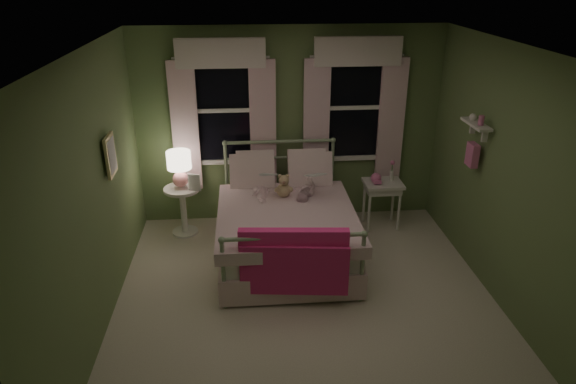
{
  "coord_description": "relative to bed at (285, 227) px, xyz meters",
  "views": [
    {
      "loc": [
        -0.58,
        -4.42,
        3.26
      ],
      "look_at": [
        -0.14,
        0.66,
        1.0
      ],
      "focal_mm": 32.0,
      "sensor_mm": 36.0,
      "label": 1
    }
  ],
  "objects": [
    {
      "name": "nightstand_right",
      "position": [
        1.34,
        0.65,
        0.17
      ],
      "size": [
        0.5,
        0.4,
        0.64
      ],
      "color": "white",
      "rests_on": "ground"
    },
    {
      "name": "window_right",
      "position": [
        0.99,
        1.03,
        1.24
      ],
      "size": [
        1.34,
        0.13,
        1.96
      ],
      "color": "black",
      "rests_on": "room_shell"
    },
    {
      "name": "bed",
      "position": [
        0.0,
        0.0,
        0.0
      ],
      "size": [
        1.58,
        2.04,
        1.18
      ],
      "color": "white",
      "rests_on": "ground"
    },
    {
      "name": "wall_shelf",
      "position": [
        2.04,
        -0.3,
        1.14
      ],
      "size": [
        0.15,
        0.5,
        0.6
      ],
      "color": "white",
      "rests_on": "room_shell"
    },
    {
      "name": "child_right",
      "position": [
        0.28,
        0.42,
        0.55
      ],
      "size": [
        0.42,
        0.36,
        0.73
      ],
      "primitive_type": "imported",
      "rotation": [
        0.0,
        0.0,
        2.86
      ],
      "color": "#F7D1DD",
      "rests_on": "bed"
    },
    {
      "name": "book_right",
      "position": [
        0.28,
        0.17,
        0.54
      ],
      "size": [
        0.22,
        0.16,
        0.26
      ],
      "primitive_type": "imported",
      "rotation": [
        1.22,
        0.0,
        0.28
      ],
      "color": "beige",
      "rests_on": "child_right"
    },
    {
      "name": "book_nightstand",
      "position": [
        -1.18,
        0.61,
        0.27
      ],
      "size": [
        0.22,
        0.26,
        0.02
      ],
      "primitive_type": "imported",
      "rotation": [
        0.0,
        0.0,
        -0.31
      ],
      "color": "beige",
      "rests_on": "nightstand_left"
    },
    {
      "name": "window_left",
      "position": [
        -0.71,
        1.03,
        1.24
      ],
      "size": [
        1.34,
        0.13,
        1.96
      ],
      "color": "black",
      "rests_on": "room_shell"
    },
    {
      "name": "framed_picture",
      "position": [
        -1.81,
        -0.4,
        1.12
      ],
      "size": [
        0.03,
        0.32,
        0.42
      ],
      "color": "beige",
      "rests_on": "room_shell"
    },
    {
      "name": "book_left",
      "position": [
        -0.28,
        0.17,
        0.58
      ],
      "size": [
        0.22,
        0.15,
        0.26
      ],
      "primitive_type": "imported",
      "rotation": [
        1.22,
        0.0,
        -0.2
      ],
      "color": "beige",
      "rests_on": "child_left"
    },
    {
      "name": "teddy_bear",
      "position": [
        -0.0,
        0.26,
        0.41
      ],
      "size": [
        0.23,
        0.18,
        0.31
      ],
      "color": "tan",
      "rests_on": "bed"
    },
    {
      "name": "table_lamp",
      "position": [
        -1.28,
        0.69,
        0.57
      ],
      "size": [
        0.3,
        0.3,
        0.47
      ],
      "color": "pink",
      "rests_on": "nightstand_left"
    },
    {
      "name": "child_left",
      "position": [
        -0.28,
        0.42,
        0.53
      ],
      "size": [
        0.25,
        0.17,
        0.69
      ],
      "primitive_type": "imported",
      "rotation": [
        0.0,
        0.0,
        3.16
      ],
      "color": "#F7D1DD",
      "rests_on": "bed"
    },
    {
      "name": "bud_vase",
      "position": [
        1.46,
        0.7,
        0.41
      ],
      "size": [
        0.06,
        0.06,
        0.28
      ],
      "color": "white",
      "rests_on": "nightstand_right"
    },
    {
      "name": "room_shell",
      "position": [
        0.14,
        -1.0,
        0.92
      ],
      "size": [
        4.2,
        4.2,
        4.2
      ],
      "color": "#EFE4CE",
      "rests_on": "ground"
    },
    {
      "name": "pink_toy",
      "position": [
        1.24,
        0.64,
        0.32
      ],
      "size": [
        0.14,
        0.18,
        0.14
      ],
      "color": "pink",
      "rests_on": "nightstand_right"
    },
    {
      "name": "pink_throw",
      "position": [
        0.0,
        -1.03,
        0.23
      ],
      "size": [
        1.1,
        0.25,
        0.71
      ],
      "color": "#F93089",
      "rests_on": "bed"
    },
    {
      "name": "nightstand_left",
      "position": [
        -1.28,
        0.69,
        0.03
      ],
      "size": [
        0.46,
        0.46,
        0.65
      ],
      "color": "white",
      "rests_on": "ground"
    }
  ]
}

